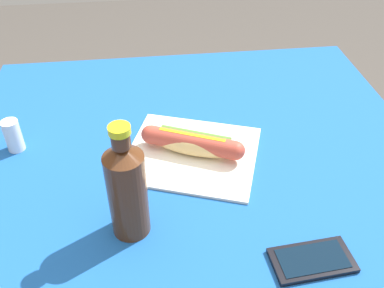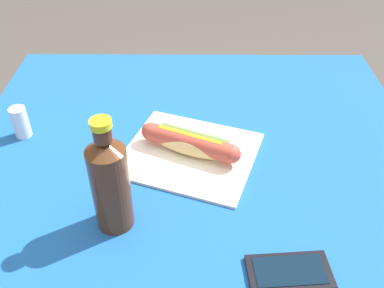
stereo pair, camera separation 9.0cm
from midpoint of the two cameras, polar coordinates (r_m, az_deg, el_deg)
name	(u,v)px [view 1 (the left image)]	position (r m, az deg, el deg)	size (l,w,h in m)	color
dining_table	(197,207)	(1.00, -1.91, -8.42)	(0.99, 0.98, 0.74)	brown
paper_wrapper	(192,154)	(0.92, -2.81, -1.42)	(0.27, 0.24, 0.01)	silver
hot_dog	(192,143)	(0.90, -2.84, 0.06)	(0.21, 0.12, 0.05)	#E5BC75
cell_phone	(312,260)	(0.75, 12.11, -14.89)	(0.14, 0.08, 0.01)	black
soda_bottle	(127,189)	(0.72, -12.14, -5.91)	(0.07, 0.07, 0.22)	#4C2814
salt_shaker	(13,136)	(1.01, -24.89, 0.92)	(0.04, 0.04, 0.07)	silver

